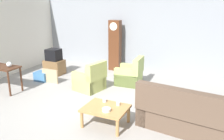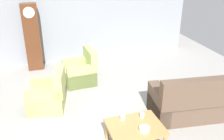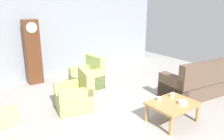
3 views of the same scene
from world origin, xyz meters
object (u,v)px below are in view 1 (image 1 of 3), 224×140
object	(u,v)px
glass_dome_cloche	(9,64)
cup_white_porcelain	(118,104)
armchair_olive_far	(130,75)
bowl_white_stacked	(106,110)
framed_picture_leaning	(50,76)
tv_stand_cabinet	(54,67)
storage_box_blue	(42,76)
armchair_olive_near	(90,81)
couch_floral	(188,116)
tv_crt	(54,55)
cup_blue_rimmed	(105,100)
grandfather_clock	(115,45)
coffee_table_wood	(106,110)

from	to	relation	value
glass_dome_cloche	cup_white_porcelain	xyz separation A→B (m)	(3.68, -0.41, -0.39)
armchair_olive_far	bowl_white_stacked	bearing A→B (deg)	-79.70
framed_picture_leaning	bowl_white_stacked	xyz separation A→B (m)	(3.01, -1.91, 0.23)
bowl_white_stacked	tv_stand_cabinet	bearing A→B (deg)	141.52
storage_box_blue	glass_dome_cloche	xyz separation A→B (m)	(-0.15, -1.20, 0.71)
armchair_olive_near	framed_picture_leaning	size ratio (longest dim) A/B	1.57
tv_stand_cabinet	couch_floral	bearing A→B (deg)	-22.90
armchair_olive_far	armchair_olive_near	bearing A→B (deg)	-132.80
storage_box_blue	armchair_olive_far	bearing A→B (deg)	17.75
tv_crt	storage_box_blue	distance (m)	0.99
cup_blue_rimmed	grandfather_clock	bearing A→B (deg)	110.35
coffee_table_wood	tv_stand_cabinet	distance (m)	4.27
couch_floral	armchair_olive_near	size ratio (longest dim) A/B	2.33
armchair_olive_near	tv_crt	bearing A→B (deg)	156.54
armchair_olive_near	cup_blue_rimmed	size ratio (longest dim) A/B	10.56
storage_box_blue	coffee_table_wood	bearing A→B (deg)	-28.63
storage_box_blue	bowl_white_stacked	world-z (taller)	bowl_white_stacked
storage_box_blue	couch_floral	bearing A→B (deg)	-15.12
bowl_white_stacked	grandfather_clock	bearing A→B (deg)	111.45
grandfather_clock	storage_box_blue	distance (m)	2.96
couch_floral	coffee_table_wood	distance (m)	1.76
armchair_olive_near	tv_crt	world-z (taller)	tv_crt
coffee_table_wood	bowl_white_stacked	bearing A→B (deg)	-59.32
couch_floral	tv_stand_cabinet	xyz separation A→B (m)	(-5.09, 2.15, -0.09)
grandfather_clock	glass_dome_cloche	xyz separation A→B (m)	(-1.91, -3.43, -0.11)
tv_stand_cabinet	storage_box_blue	bearing A→B (deg)	-84.52
grandfather_clock	tv_stand_cabinet	distance (m)	2.44
tv_crt	storage_box_blue	bearing A→B (deg)	-84.52
armchair_olive_far	tv_stand_cabinet	size ratio (longest dim) A/B	1.35
coffee_table_wood	glass_dome_cloche	xyz separation A→B (m)	(-3.46, 0.61, 0.50)
glass_dome_cloche	cup_white_porcelain	distance (m)	3.72
couch_floral	bowl_white_stacked	xyz separation A→B (m)	(-1.60, -0.62, 0.11)
armchair_olive_far	tv_crt	size ratio (longest dim) A/B	1.92
coffee_table_wood	bowl_white_stacked	distance (m)	0.22
glass_dome_cloche	cup_white_porcelain	bearing A→B (deg)	-6.35
tv_crt	grandfather_clock	bearing A→B (deg)	38.10
armchair_olive_far	glass_dome_cloche	world-z (taller)	glass_dome_cloche
couch_floral	armchair_olive_far	size ratio (longest dim) A/B	2.39
couch_floral	armchair_olive_far	world-z (taller)	couch_floral
tv_stand_cabinet	framed_picture_leaning	xyz separation A→B (m)	(0.47, -0.86, -0.03)
armchair_olive_near	bowl_white_stacked	xyz separation A→B (m)	(1.46, -1.89, 0.16)
armchair_olive_far	tv_stand_cabinet	world-z (taller)	armchair_olive_far
couch_floral	tv_crt	distance (m)	5.54
armchair_olive_near	armchair_olive_far	distance (m)	1.37
couch_floral	bowl_white_stacked	world-z (taller)	couch_floral
grandfather_clock	bowl_white_stacked	world-z (taller)	grandfather_clock
cup_blue_rimmed	armchair_olive_far	bearing A→B (deg)	96.43
storage_box_blue	cup_white_porcelain	world-z (taller)	cup_white_porcelain
couch_floral	tv_stand_cabinet	distance (m)	5.52
tv_stand_cabinet	cup_white_porcelain	xyz separation A→B (m)	(3.60, -2.40, 0.21)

